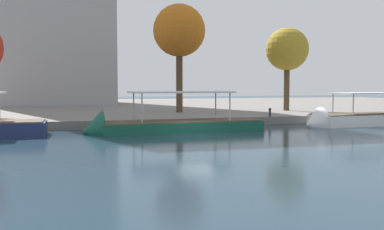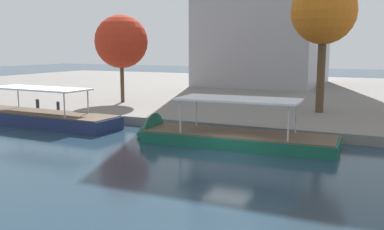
# 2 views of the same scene
# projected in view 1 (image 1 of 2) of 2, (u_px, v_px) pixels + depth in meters

# --- Properties ---
(ground_plane) EXTENTS (220.00, 220.00, 0.00)m
(ground_plane) POSITION_uv_depth(u_px,v_px,m) (195.00, 134.00, 30.48)
(ground_plane) COLOR #1E3342
(dock_promenade) EXTENTS (120.00, 55.00, 0.67)m
(dock_promenade) POSITION_uv_depth(u_px,v_px,m) (125.00, 107.00, 62.09)
(dock_promenade) COLOR slate
(dock_promenade) RESTS_ON ground_plane
(tour_boat_2) EXTENTS (13.31, 3.94, 4.29)m
(tour_boat_2) POSITION_uv_depth(u_px,v_px,m) (164.00, 127.00, 32.29)
(tour_boat_2) COLOR #14513D
(tour_boat_2) RESTS_ON ground_plane
(tour_boat_3) EXTENTS (12.20, 3.98, 3.94)m
(tour_boat_3) POSITION_uv_depth(u_px,v_px,m) (361.00, 121.00, 37.71)
(tour_boat_3) COLOR white
(tour_boat_3) RESTS_ON ground_plane
(mooring_bollard_2) EXTENTS (0.23, 0.23, 0.75)m
(mooring_bollard_2) POSITION_uv_depth(u_px,v_px,m) (270.00, 112.00, 38.76)
(mooring_bollard_2) COLOR #2D2D33
(mooring_bollard_2) RESTS_ON dock_promenade
(tree_0) EXTENTS (5.26, 5.26, 10.86)m
(tree_0) POSITION_uv_depth(u_px,v_px,m) (179.00, 33.00, 44.40)
(tree_0) COLOR #4C3823
(tree_0) RESTS_ON dock_promenade
(tree_2) EXTENTS (4.61, 4.61, 8.96)m
(tree_2) POSITION_uv_depth(u_px,v_px,m) (288.00, 49.00, 47.96)
(tree_2) COLOR #4C3823
(tree_2) RESTS_ON dock_promenade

